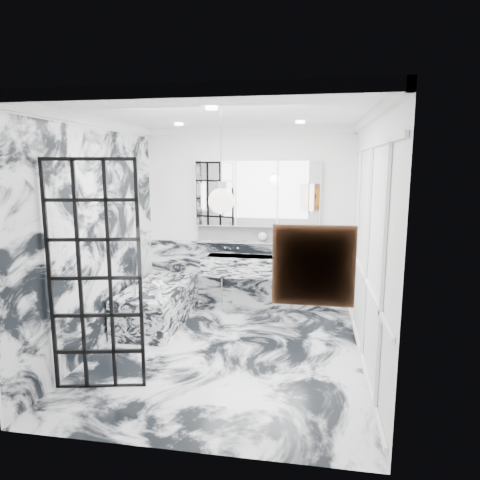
% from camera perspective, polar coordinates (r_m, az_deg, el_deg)
% --- Properties ---
extents(floor, '(3.60, 3.60, 0.00)m').
position_cam_1_polar(floor, '(5.33, -1.94, -14.96)').
color(floor, silver).
rests_on(floor, ground).
extents(ceiling, '(3.60, 3.60, 0.00)m').
position_cam_1_polar(ceiling, '(4.87, -2.13, 16.47)').
color(ceiling, white).
rests_on(ceiling, wall_back).
extents(wall_back, '(3.60, 0.00, 3.60)m').
position_cam_1_polar(wall_back, '(6.67, 1.07, 2.65)').
color(wall_back, white).
rests_on(wall_back, floor).
extents(wall_front, '(3.60, 0.00, 3.60)m').
position_cam_1_polar(wall_front, '(3.21, -8.51, -5.42)').
color(wall_front, white).
rests_on(wall_front, floor).
extents(wall_left, '(0.00, 3.60, 3.60)m').
position_cam_1_polar(wall_left, '(5.46, -18.71, 0.50)').
color(wall_left, white).
rests_on(wall_left, floor).
extents(wall_right, '(0.00, 3.60, 3.60)m').
position_cam_1_polar(wall_right, '(4.86, 16.80, -0.51)').
color(wall_right, white).
rests_on(wall_right, floor).
extents(marble_clad_back, '(3.18, 0.05, 1.05)m').
position_cam_1_polar(marble_clad_back, '(6.81, 1.02, -4.70)').
color(marble_clad_back, silver).
rests_on(marble_clad_back, floor).
extents(marble_clad_left, '(0.02, 3.56, 2.68)m').
position_cam_1_polar(marble_clad_left, '(5.46, -18.54, -0.12)').
color(marble_clad_left, silver).
rests_on(marble_clad_left, floor).
extents(panel_molding, '(0.03, 3.40, 2.30)m').
position_cam_1_polar(panel_molding, '(4.87, 16.51, -1.66)').
color(panel_molding, white).
rests_on(panel_molding, floor).
extents(soap_bottle_a, '(0.10, 0.10, 0.20)m').
position_cam_1_polar(soap_bottle_a, '(6.54, 8.33, 0.55)').
color(soap_bottle_a, '#8C5919').
rests_on(soap_bottle_a, ledge).
extents(soap_bottle_b, '(0.08, 0.09, 0.17)m').
position_cam_1_polar(soap_bottle_b, '(6.55, 5.84, 0.46)').
color(soap_bottle_b, '#4C4C51').
rests_on(soap_bottle_b, ledge).
extents(soap_bottle_c, '(0.13, 0.13, 0.15)m').
position_cam_1_polar(soap_bottle_c, '(6.54, 8.23, 0.32)').
color(soap_bottle_c, silver).
rests_on(soap_bottle_c, ledge).
extents(face_pot, '(0.14, 0.14, 0.14)m').
position_cam_1_polar(face_pot, '(6.58, 3.00, 0.47)').
color(face_pot, white).
rests_on(face_pot, ledge).
extents(amber_bottle, '(0.04, 0.04, 0.10)m').
position_cam_1_polar(amber_bottle, '(6.57, 4.64, 0.21)').
color(amber_bottle, '#8C5919').
rests_on(amber_bottle, ledge).
extents(flower_vase, '(0.09, 0.09, 0.12)m').
position_cam_1_polar(flower_vase, '(5.62, -10.85, -7.16)').
color(flower_vase, silver).
rests_on(flower_vase, bathtub).
extents(crittall_door, '(0.87, 0.21, 2.30)m').
position_cam_1_polar(crittall_door, '(4.45, -18.77, -4.82)').
color(crittall_door, black).
rests_on(crittall_door, floor).
extents(artwork, '(0.48, 0.05, 0.48)m').
position_cam_1_polar(artwork, '(3.06, 9.76, -3.37)').
color(artwork, '#B65012').
rests_on(artwork, wall_front).
extents(pendant_light, '(0.23, 0.23, 0.23)m').
position_cam_1_polar(pendant_light, '(3.76, -2.50, 5.22)').
color(pendant_light, white).
rests_on(pendant_light, ceiling).
extents(trough_sink, '(1.60, 0.45, 0.30)m').
position_cam_1_polar(trough_sink, '(6.53, 2.04, -3.50)').
color(trough_sink, silver).
rests_on(trough_sink, wall_back).
extents(ledge, '(1.90, 0.14, 0.04)m').
position_cam_1_polar(ledge, '(6.62, 2.25, -0.30)').
color(ledge, silver).
rests_on(ledge, wall_back).
extents(subway_tile, '(1.90, 0.03, 0.23)m').
position_cam_1_polar(subway_tile, '(6.66, 2.32, 0.93)').
color(subway_tile, white).
rests_on(subway_tile, wall_back).
extents(mirror_cabinet, '(1.90, 0.16, 1.00)m').
position_cam_1_polar(mirror_cabinet, '(6.53, 2.30, 6.19)').
color(mirror_cabinet, white).
rests_on(mirror_cabinet, wall_back).
extents(sconce_left, '(0.07, 0.07, 0.40)m').
position_cam_1_polar(sconce_left, '(6.60, -4.93, 5.85)').
color(sconce_left, white).
rests_on(sconce_left, mirror_cabinet).
extents(sconce_right, '(0.07, 0.07, 0.40)m').
position_cam_1_polar(sconce_right, '(6.39, 9.54, 5.62)').
color(sconce_right, white).
rests_on(sconce_right, mirror_cabinet).
extents(bathtub, '(0.75, 1.65, 0.55)m').
position_cam_1_polar(bathtub, '(6.35, -10.87, -8.34)').
color(bathtub, silver).
rests_on(bathtub, floor).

